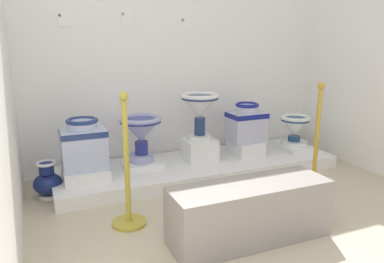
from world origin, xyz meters
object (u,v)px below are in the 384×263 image
at_px(antique_toilet_rightmost, 141,131).
at_px(info_placard_second, 126,18).
at_px(plinth_block_central_ornate, 200,149).
at_px(decorative_vase_spare, 48,182).
at_px(plinth_block_squat_floral, 86,173).
at_px(plinth_block_broad_patterned, 293,147).
at_px(plinth_block_rightmost, 142,164).
at_px(antique_toilet_broad_patterned, 295,127).
at_px(museum_bench, 250,212).
at_px(antique_toilet_tall_cobalt, 246,123).
at_px(stanchion_post_near_right, 316,153).
at_px(stanchion_post_near_left, 128,187).
at_px(info_placard_third, 186,24).
at_px(info_placard_first, 64,19).
at_px(plinth_block_tall_cobalt, 246,148).
at_px(antique_toilet_squat_floral, 84,143).

distance_m(antique_toilet_rightmost, info_placard_second, 1.09).
xyz_separation_m(plinth_block_central_ornate, decorative_vase_spare, (-1.46, -0.09, -0.09)).
height_order(plinth_block_squat_floral, plinth_block_broad_patterned, plinth_block_squat_floral).
distance_m(antique_toilet_rightmost, decorative_vase_spare, 0.93).
relative_size(plinth_block_rightmost, antique_toilet_broad_patterned, 1.10).
xyz_separation_m(plinth_block_rightmost, museum_bench, (0.35, -1.38, 0.05)).
distance_m(plinth_block_rightmost, plinth_block_central_ornate, 0.61).
distance_m(antique_toilet_rightmost, plinth_block_broad_patterned, 1.75).
height_order(plinth_block_broad_patterned, antique_toilet_broad_patterned, antique_toilet_broad_patterned).
xyz_separation_m(plinth_block_squat_floral, antique_toilet_tall_cobalt, (1.67, 0.06, 0.30)).
distance_m(stanchion_post_near_right, museum_bench, 1.22).
relative_size(antique_toilet_broad_patterned, decorative_vase_spare, 1.03).
bearing_deg(plinth_block_central_ornate, info_placard_second, 147.85).
relative_size(antique_toilet_rightmost, antique_toilet_broad_patterned, 1.33).
bearing_deg(stanchion_post_near_left, plinth_block_rightmost, 68.16).
height_order(info_placard_second, decorative_vase_spare, info_placard_second).
height_order(antique_toilet_broad_patterned, museum_bench, antique_toilet_broad_patterned).
distance_m(plinth_block_broad_patterned, info_placard_second, 2.24).
xyz_separation_m(info_placard_third, decorative_vase_spare, (-1.47, -0.47, -1.34)).
bearing_deg(info_placard_first, plinth_block_broad_patterned, -11.39).
xyz_separation_m(info_placard_third, museum_bench, (-0.26, -1.75, -1.27)).
height_order(plinth_block_squat_floral, antique_toilet_tall_cobalt, antique_toilet_tall_cobalt).
distance_m(info_placard_first, stanchion_post_near_right, 2.58).
xyz_separation_m(stanchion_post_near_right, museum_bench, (-1.06, -0.60, -0.11)).
height_order(info_placard_second, stanchion_post_near_left, info_placard_second).
distance_m(plinth_block_broad_patterned, stanchion_post_near_left, 2.19).
height_order(plinth_block_rightmost, info_placard_third, info_placard_third).
bearing_deg(plinth_block_tall_cobalt, stanchion_post_near_left, -151.11).
bearing_deg(info_placard_second, plinth_block_rightmost, -88.87).
xyz_separation_m(plinth_block_central_ornate, antique_toilet_broad_patterned, (1.11, -0.08, 0.15)).
height_order(antique_toilet_tall_cobalt, decorative_vase_spare, antique_toilet_tall_cobalt).
xyz_separation_m(info_placard_second, stanchion_post_near_left, (-0.33, -1.22, -1.22)).
relative_size(plinth_block_squat_floral, museum_bench, 0.36).
height_order(plinth_block_rightmost, antique_toilet_rightmost, antique_toilet_rightmost).
bearing_deg(plinth_block_broad_patterned, stanchion_post_near_right, -113.62).
distance_m(antique_toilet_rightmost, info_placard_first, 1.22).
xyz_separation_m(plinth_block_squat_floral, info_placard_third, (1.15, 0.47, 1.30)).
height_order(plinth_block_tall_cobalt, decorative_vase_spare, decorative_vase_spare).
distance_m(antique_toilet_rightmost, museum_bench, 1.45).
height_order(antique_toilet_squat_floral, info_placard_second, info_placard_second).
height_order(info_placard_second, stanchion_post_near_right, info_placard_second).
xyz_separation_m(antique_toilet_rightmost, antique_toilet_broad_patterned, (1.71, -0.09, -0.10)).
relative_size(info_placard_second, info_placard_third, 1.09).
bearing_deg(plinth_block_tall_cobalt, info_placard_third, 141.70).
height_order(plinth_block_central_ornate, decorative_vase_spare, plinth_block_central_ornate).
xyz_separation_m(info_placard_first, info_placard_third, (1.19, -0.00, -0.02)).
distance_m(info_placard_second, museum_bench, 2.21).
bearing_deg(antique_toilet_tall_cobalt, plinth_block_squat_floral, -177.93).
height_order(antique_toilet_tall_cobalt, info_placard_first, info_placard_first).
relative_size(stanchion_post_near_right, museum_bench, 0.88).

